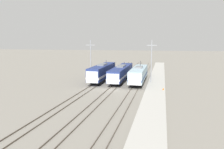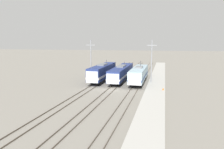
# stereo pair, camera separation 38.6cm
# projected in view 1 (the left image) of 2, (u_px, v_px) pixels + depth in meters

# --- Properties ---
(ground_plane) EXTENTS (400.00, 400.00, 0.00)m
(ground_plane) POSITION_uv_depth(u_px,v_px,m) (112.00, 89.00, 46.74)
(ground_plane) COLOR gray
(rail_pair_far_left) EXTENTS (1.51, 120.00, 0.15)m
(rail_pair_far_left) POSITION_uv_depth(u_px,v_px,m) (91.00, 88.00, 47.80)
(rail_pair_far_left) COLOR #4C4238
(rail_pair_far_left) RESTS_ON ground_plane
(rail_pair_center) EXTENTS (1.51, 120.00, 0.15)m
(rail_pair_center) POSITION_uv_depth(u_px,v_px,m) (112.00, 89.00, 46.73)
(rail_pair_center) COLOR #4C4238
(rail_pair_center) RESTS_ON ground_plane
(rail_pair_far_right) EXTENTS (1.51, 120.00, 0.15)m
(rail_pair_far_right) POSITION_uv_depth(u_px,v_px,m) (134.00, 90.00, 45.67)
(rail_pair_far_right) COLOR #4C4238
(rail_pair_far_right) RESTS_ON ground_plane
(locomotive_far_left) EXTENTS (3.01, 17.39, 5.11)m
(locomotive_far_left) POSITION_uv_depth(u_px,v_px,m) (102.00, 72.00, 56.07)
(locomotive_far_left) COLOR black
(locomotive_far_left) RESTS_ON ground_plane
(locomotive_center) EXTENTS (3.09, 20.05, 4.55)m
(locomotive_center) POSITION_uv_depth(u_px,v_px,m) (121.00, 73.00, 56.33)
(locomotive_center) COLOR black
(locomotive_center) RESTS_ON ground_plane
(locomotive_far_right) EXTENTS (3.12, 16.48, 5.07)m
(locomotive_far_right) POSITION_uv_depth(u_px,v_px,m) (139.00, 75.00, 53.35)
(locomotive_far_right) COLOR #232326
(locomotive_far_right) RESTS_ON ground_plane
(catenary_tower_left) EXTENTS (2.36, 0.25, 10.47)m
(catenary_tower_left) POSITION_uv_depth(u_px,v_px,m) (91.00, 59.00, 55.53)
(catenary_tower_left) COLOR gray
(catenary_tower_left) RESTS_ON ground_plane
(catenary_tower_right) EXTENTS (2.36, 0.25, 10.47)m
(catenary_tower_right) POSITION_uv_depth(u_px,v_px,m) (151.00, 61.00, 52.11)
(catenary_tower_right) COLOR gray
(catenary_tower_right) RESTS_ON ground_plane
(platform) EXTENTS (4.00, 120.00, 0.29)m
(platform) POSITION_uv_depth(u_px,v_px,m) (155.00, 91.00, 44.68)
(platform) COLOR #B7B5AD
(platform) RESTS_ON ground_plane
(traffic_cone) EXTENTS (0.39, 0.39, 0.46)m
(traffic_cone) POSITION_uv_depth(u_px,v_px,m) (163.00, 89.00, 44.60)
(traffic_cone) COLOR orange
(traffic_cone) RESTS_ON platform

